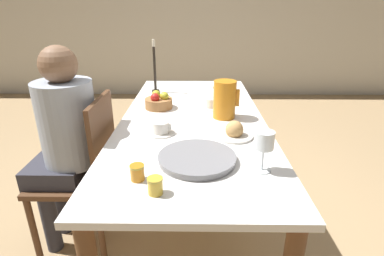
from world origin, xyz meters
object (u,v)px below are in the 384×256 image
(chair_person_side, at_px, (85,171))
(teacup_across, at_px, (211,104))
(wine_glass_water, at_px, (264,142))
(bread_plate, at_px, (234,132))
(jam_jar_red, at_px, (155,185))
(candlestick_tall, at_px, (155,71))
(person_seated, at_px, (64,136))
(jam_jar_amber, at_px, (137,172))
(teacup_near_person, at_px, (161,129))
(fruit_bowl, at_px, (159,102))
(serving_tray, at_px, (197,158))
(red_pitcher, at_px, (225,99))

(chair_person_side, height_order, teacup_across, chair_person_side)
(wine_glass_water, distance_m, bread_plate, 0.36)
(teacup_across, distance_m, jam_jar_red, 1.01)
(bread_plate, distance_m, candlestick_tall, 1.02)
(person_seated, relative_size, bread_plate, 6.19)
(bread_plate, distance_m, jam_jar_amber, 0.59)
(teacup_near_person, distance_m, candlestick_tall, 0.85)
(teacup_across, relative_size, bread_plate, 0.77)
(wine_glass_water, xyz_separation_m, fruit_bowl, (-0.52, 0.80, -0.08))
(wine_glass_water, distance_m, jam_jar_red, 0.46)
(person_seated, distance_m, jam_jar_amber, 0.69)
(person_seated, relative_size, teacup_across, 8.03)
(teacup_near_person, bearing_deg, chair_person_side, 176.84)
(fruit_bowl, bearing_deg, person_seated, -140.00)
(chair_person_side, height_order, serving_tray, chair_person_side)
(jam_jar_amber, bearing_deg, red_pitcher, 60.79)
(bread_plate, xyz_separation_m, candlestick_tall, (-0.52, 0.87, 0.13))
(wine_glass_water, height_order, teacup_near_person, wine_glass_water)
(teacup_across, xyz_separation_m, serving_tray, (-0.10, -0.74, -0.01))
(chair_person_side, xyz_separation_m, jam_jar_amber, (0.41, -0.48, 0.28))
(red_pitcher, bearing_deg, wine_glass_water, -80.88)
(candlestick_tall, bearing_deg, bread_plate, -59.42)
(chair_person_side, bearing_deg, teacup_near_person, -93.16)
(red_pitcher, distance_m, bread_plate, 0.31)
(jam_jar_amber, xyz_separation_m, jam_jar_red, (0.08, -0.09, 0.00))
(person_seated, height_order, serving_tray, person_seated)
(teacup_near_person, relative_size, jam_jar_red, 2.33)
(red_pitcher, xyz_separation_m, teacup_across, (-0.07, 0.18, -0.09))
(chair_person_side, bearing_deg, jam_jar_red, -139.54)
(wine_glass_water, xyz_separation_m, bread_plate, (-0.07, 0.34, -0.10))
(red_pitcher, distance_m, wine_glass_water, 0.64)
(red_pitcher, relative_size, bread_plate, 1.17)
(person_seated, height_order, fruit_bowl, person_seated)
(red_pitcher, xyz_separation_m, jam_jar_amber, (-0.40, -0.71, -0.08))
(bread_plate, distance_m, fruit_bowl, 0.64)
(jam_jar_red, bearing_deg, candlestick_tall, 97.11)
(teacup_across, bearing_deg, serving_tray, -97.42)
(serving_tray, bearing_deg, chair_person_side, 152.74)
(chair_person_side, xyz_separation_m, serving_tray, (0.64, -0.33, 0.26))
(serving_tray, distance_m, candlestick_tall, 1.19)
(person_seated, height_order, wine_glass_water, person_seated)
(red_pitcher, xyz_separation_m, jam_jar_red, (-0.32, -0.80, -0.08))
(person_seated, distance_m, bread_plate, 0.92)
(jam_jar_red, bearing_deg, chair_person_side, 130.46)
(person_seated, bearing_deg, chair_person_side, -92.94)
(red_pitcher, distance_m, fruit_bowl, 0.46)
(wine_glass_water, relative_size, candlestick_tall, 0.44)
(person_seated, xyz_separation_m, wine_glass_water, (0.99, -0.41, 0.16))
(chair_person_side, relative_size, jam_jar_red, 14.42)
(teacup_near_person, bearing_deg, teacup_across, 56.44)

